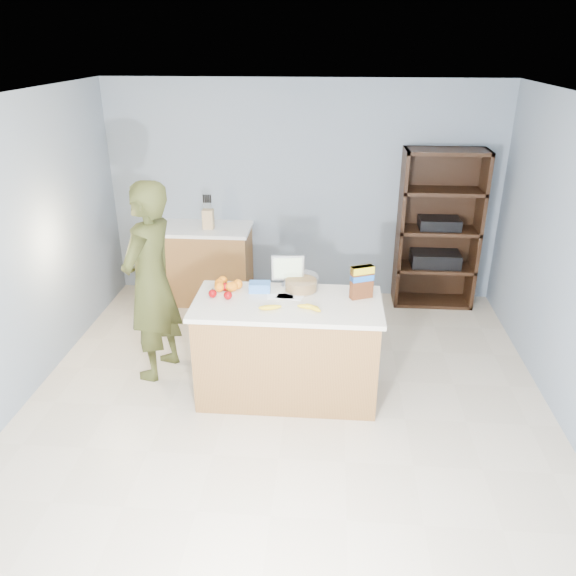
# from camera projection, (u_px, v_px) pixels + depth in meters

# --- Properties ---
(floor) EXTENTS (4.50, 5.00, 0.02)m
(floor) POSITION_uv_depth(u_px,v_px,m) (285.00, 413.00, 4.72)
(floor) COLOR beige
(floor) RESTS_ON ground
(walls) EXTENTS (4.52, 5.02, 2.51)m
(walls) POSITION_uv_depth(u_px,v_px,m) (284.00, 225.00, 4.04)
(walls) COLOR gray
(walls) RESTS_ON ground
(counter_peninsula) EXTENTS (1.56, 0.76, 0.90)m
(counter_peninsula) POSITION_uv_depth(u_px,v_px,m) (288.00, 352.00, 4.82)
(counter_peninsula) COLOR brown
(counter_peninsula) RESTS_ON ground
(back_cabinet) EXTENTS (1.24, 0.62, 0.90)m
(back_cabinet) POSITION_uv_depth(u_px,v_px,m) (199.00, 263.00, 6.62)
(back_cabinet) COLOR brown
(back_cabinet) RESTS_ON ground
(shelving_unit) EXTENTS (0.90, 0.40, 1.80)m
(shelving_unit) POSITION_uv_depth(u_px,v_px,m) (437.00, 232.00, 6.39)
(shelving_unit) COLOR black
(shelving_unit) RESTS_ON ground
(person) EXTENTS (0.60, 0.76, 1.82)m
(person) POSITION_uv_depth(u_px,v_px,m) (151.00, 282.00, 4.95)
(person) COLOR #353917
(person) RESTS_ON ground
(knife_block) EXTENTS (0.12, 0.10, 0.31)m
(knife_block) POSITION_uv_depth(u_px,v_px,m) (208.00, 218.00, 6.33)
(knife_block) COLOR tan
(knife_block) RESTS_ON back_cabinet
(envelopes) EXTENTS (0.32, 0.15, 0.00)m
(envelopes) POSITION_uv_depth(u_px,v_px,m) (285.00, 297.00, 4.70)
(envelopes) COLOR white
(envelopes) RESTS_ON counter_peninsula
(bananas) EXTENTS (0.52, 0.15, 0.04)m
(bananas) POSITION_uv_depth(u_px,v_px,m) (290.00, 307.00, 4.48)
(bananas) COLOR yellow
(bananas) RESTS_ON counter_peninsula
(apples) EXTENTS (0.21, 0.25, 0.07)m
(apples) POSITION_uv_depth(u_px,v_px,m) (222.00, 292.00, 4.71)
(apples) COLOR #8C0408
(apples) RESTS_ON counter_peninsula
(oranges) EXTENTS (0.25, 0.22, 0.09)m
(oranges) POSITION_uv_depth(u_px,v_px,m) (227.00, 285.00, 4.83)
(oranges) COLOR orange
(oranges) RESTS_ON counter_peninsula
(blue_carton) EXTENTS (0.19, 0.13, 0.08)m
(blue_carton) POSITION_uv_depth(u_px,v_px,m) (260.00, 287.00, 4.79)
(blue_carton) COLOR blue
(blue_carton) RESTS_ON counter_peninsula
(salad_bowl) EXTENTS (0.30, 0.30, 0.13)m
(salad_bowl) POSITION_uv_depth(u_px,v_px,m) (301.00, 283.00, 4.81)
(salad_bowl) COLOR #267219
(salad_bowl) RESTS_ON counter_peninsula
(tv) EXTENTS (0.28, 0.12, 0.28)m
(tv) POSITION_uv_depth(u_px,v_px,m) (288.00, 269.00, 4.85)
(tv) COLOR silver
(tv) RESTS_ON counter_peninsula
(cereal_box) EXTENTS (0.20, 0.14, 0.28)m
(cereal_box) POSITION_uv_depth(u_px,v_px,m) (362.00, 280.00, 4.62)
(cereal_box) COLOR #592B14
(cereal_box) RESTS_ON counter_peninsula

